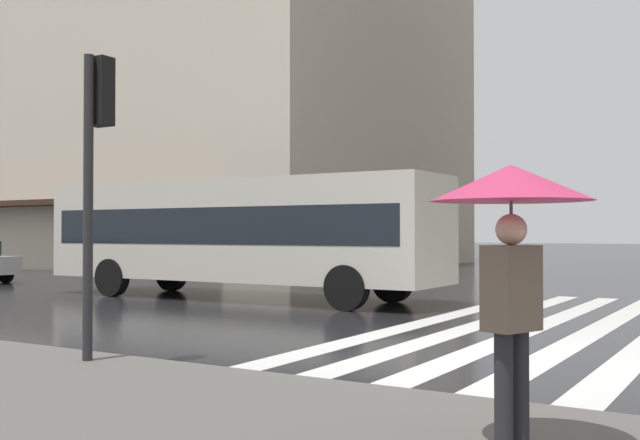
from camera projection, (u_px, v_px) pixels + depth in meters
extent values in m
plane|color=black|center=(473.00, 357.00, 10.23)|extent=(220.00, 220.00, 0.00)
cube|color=silver|center=(599.00, 329.00, 13.19)|extent=(13.00, 0.50, 0.01)
cube|color=silver|center=(542.00, 325.00, 13.71)|extent=(13.00, 0.50, 0.01)
cube|color=silver|center=(489.00, 322.00, 14.23)|extent=(13.00, 0.50, 0.01)
cube|color=silver|center=(439.00, 319.00, 14.75)|extent=(13.00, 0.50, 0.01)
cube|color=beige|center=(221.00, 86.00, 40.84)|extent=(19.32, 21.83, 19.38)
cube|color=#382319|center=(69.00, 202.00, 31.95)|extent=(1.20, 15.28, 0.24)
cylinder|color=#232326|center=(88.00, 207.00, 9.10)|extent=(0.12, 0.12, 3.72)
cube|color=black|center=(100.00, 92.00, 9.28)|extent=(0.22, 0.30, 0.85)
sphere|color=red|center=(108.00, 71.00, 9.39)|extent=(0.17, 0.17, 0.17)
sphere|color=orange|center=(107.00, 93.00, 9.38)|extent=(0.17, 0.17, 0.17)
sphere|color=green|center=(107.00, 116.00, 9.38)|extent=(0.17, 0.17, 0.17)
cylinder|color=black|center=(6.00, 274.00, 25.33)|extent=(0.20, 0.62, 0.62)
cube|color=beige|center=(237.00, 230.00, 19.24)|extent=(2.50, 11.00, 2.50)
cube|color=black|center=(237.00, 226.00, 19.24)|extent=(2.52, 10.34, 0.90)
cylinder|color=black|center=(393.00, 282.00, 18.20)|extent=(0.30, 1.00, 1.00)
cylinder|color=black|center=(347.00, 288.00, 16.24)|extent=(0.30, 1.00, 1.00)
cylinder|color=black|center=(171.00, 273.00, 21.91)|extent=(0.30, 1.00, 1.00)
cylinder|color=black|center=(112.00, 277.00, 19.94)|extent=(0.30, 1.00, 1.00)
cube|color=#6B5B4C|center=(511.00, 288.00, 5.25)|extent=(0.46, 0.37, 0.60)
sphere|color=beige|center=(511.00, 229.00, 5.26)|extent=(0.22, 0.22, 0.22)
cylinder|color=#232328|center=(520.00, 391.00, 5.29)|extent=(0.13, 0.13, 0.86)
cylinder|color=#232328|center=(504.00, 394.00, 5.18)|extent=(0.13, 0.13, 0.86)
cone|color=#C63360|center=(511.00, 183.00, 5.26)|extent=(1.14, 1.14, 0.26)
cylinder|color=#4C4C51|center=(511.00, 259.00, 5.25)|extent=(0.02, 0.02, 0.81)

